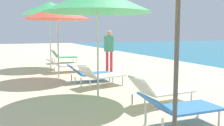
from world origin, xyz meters
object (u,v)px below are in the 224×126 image
Objects in this scene: lounger_fifth_shoreside at (66,64)px; lounger_fourth_inland at (161,90)px; lounger_farthest_shoreside at (63,56)px; umbrella_farthest at (49,8)px; lounger_third_shoreside at (180,107)px; umbrella_fourth at (97,0)px; person_walking_mid at (109,47)px; lounger_fifth_inland at (89,73)px; umbrella_fifth at (57,12)px; lounger_fourth_shoreside at (101,75)px.

lounger_fourth_inland is at bearing -83.96° from lounger_fifth_shoreside.
umbrella_farthest is at bearing -126.45° from lounger_farthest_shoreside.
umbrella_farthest reaches higher than lounger_fourth_inland.
lounger_third_shoreside is 3.22m from umbrella_fourth.
lounger_farthest_shoreside is (0.85, 1.25, -2.29)m from umbrella_farthest.
lounger_farthest_shoreside is 3.84m from person_walking_mid.
lounger_third_shoreside is 4.40m from lounger_fifth_inland.
lounger_third_shoreside is 5.85m from umbrella_fifth.
lounger_farthest_shoreside is (-0.32, 8.43, 0.03)m from lounger_fourth_inland.
umbrella_fourth is 1.77× the size of lounger_fifth_shoreside.
lounger_fourth_shoreside reaches higher than lounger_third_shoreside.
person_walking_mid is (1.89, -2.39, -1.64)m from umbrella_farthest.
umbrella_fourth reaches higher than umbrella_fifth.
umbrella_fourth reaches higher than lounger_fifth_inland.
umbrella_fifth is at bearing 102.05° from lounger_fourth_shoreside.
umbrella_fifth is at bearing 127.86° from lounger_fifth_inland.
lounger_fifth_shoreside is 3.11m from lounger_farthest_shoreside.
person_walking_mid is (1.17, 6.06, 0.66)m from lounger_third_shoreside.
lounger_fourth_shoreside is 1.11× the size of lounger_farthest_shoreside.
lounger_farthest_shoreside is at bearing 84.34° from umbrella_fourth.
lounger_fourth_shoreside is at bearing -86.94° from lounger_fifth_shoreside.
person_walking_mid reaches higher than lounger_fifth_inland.
lounger_fourth_shoreside is at bearing 66.35° from umbrella_fourth.
lounger_fourth_inland is at bearing -80.78° from umbrella_farthest.
lounger_fifth_shoreside is at bearing 87.82° from umbrella_fourth.
umbrella_farthest is at bearing 85.41° from umbrella_fifth.
lounger_farthest_shoreside is at bearing 52.69° from person_walking_mid.
lounger_farthest_shoreside is (0.13, 9.69, 0.01)m from lounger_third_shoreside.
lounger_fourth_shoreside is 3.07m from lounger_fifth_shoreside.
lounger_farthest_shoreside is at bearing 87.06° from lounger_fourth_inland.
lounger_farthest_shoreside is at bearing 75.04° from lounger_fourth_shoreside.
umbrella_farthest is at bearing 75.05° from person_walking_mid.
lounger_third_shoreside is 0.55× the size of umbrella_fifth.
lounger_fourth_shoreside is 0.95× the size of lounger_fifth_shoreside.
lounger_fifth_shoreside is at bearing 94.42° from lounger_third_shoreside.
lounger_fourth_inland is at bearing -90.18° from lounger_farthest_shoreside.
umbrella_fifth is (-0.96, 5.45, 1.90)m from lounger_third_shoreside.
lounger_fourth_shoreside is 2.38m from lounger_fourth_inland.
umbrella_farthest is (-1.16, 7.18, 2.32)m from lounger_fourth_inland.
lounger_third_shoreside is at bearing -154.22° from person_walking_mid.
umbrella_fifth is at bearing -106.69° from lounger_farthest_shoreside.
lounger_fourth_shoreside is at bearing -170.30° from person_walking_mid.
umbrella_farthest is at bearing 94.11° from lounger_fourth_inland.
lounger_fourth_shoreside is 5.41m from umbrella_farthest.
lounger_fourth_inland is 0.92× the size of person_walking_mid.
lounger_farthest_shoreside is (0.33, 5.30, 0.06)m from lounger_fifth_inland.
person_walking_mid is at bearing 50.09° from lounger_fourth_shoreside.
lounger_farthest_shoreside reaches higher than lounger_fifth_shoreside.
umbrella_fifth reaches higher than lounger_fourth_inland.
umbrella_fourth is at bearing 126.04° from lounger_fourth_inland.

